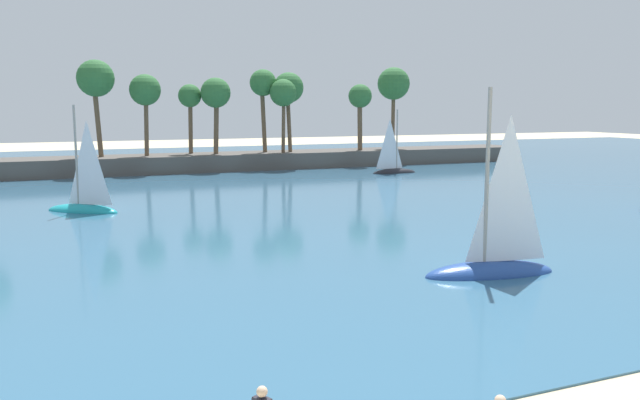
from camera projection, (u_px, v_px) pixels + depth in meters
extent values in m
cube|color=#33607F|center=(122.00, 183.00, 57.02)|extent=(220.00, 95.90, 0.06)
cube|color=#514C47|center=(113.00, 165.00, 64.15)|extent=(96.46, 6.00, 1.80)
cylinder|color=brown|center=(360.00, 123.00, 73.19)|extent=(0.78, 0.81, 6.20)
sphere|color=#2D6633|center=(360.00, 96.00, 72.74)|extent=(2.68, 2.68, 2.68)
cylinder|color=brown|center=(393.00, 116.00, 76.83)|extent=(0.60, 0.71, 7.72)
sphere|color=#2D6633|center=(394.00, 84.00, 76.27)|extent=(3.85, 3.85, 3.85)
cylinder|color=brown|center=(191.00, 125.00, 67.74)|extent=(0.50, 0.62, 6.12)
sphere|color=#2D6633|center=(190.00, 96.00, 67.30)|extent=(2.43, 2.43, 2.43)
cylinder|color=brown|center=(283.00, 123.00, 69.22)|extent=(0.59, 0.59, 6.47)
sphere|color=#2D6633|center=(283.00, 93.00, 68.76)|extent=(2.94, 2.94, 2.94)
cylinder|color=brown|center=(263.00, 118.00, 69.87)|extent=(0.74, 0.51, 7.56)
sphere|color=#2D6633|center=(263.00, 83.00, 69.33)|extent=(2.89, 2.89, 2.89)
cylinder|color=brown|center=(216.00, 123.00, 67.40)|extent=(0.80, 0.81, 6.44)
sphere|color=#2D6633|center=(216.00, 93.00, 66.94)|extent=(3.15, 3.15, 3.15)
cylinder|color=brown|center=(146.00, 123.00, 64.44)|extent=(0.54, 0.67, 6.64)
sphere|color=#2D6633|center=(145.00, 90.00, 63.96)|extent=(3.13, 3.13, 3.13)
cylinder|color=brown|center=(97.00, 118.00, 62.90)|extent=(0.84, 0.59, 7.73)
sphere|color=#2D6633|center=(95.00, 78.00, 62.34)|extent=(3.61, 3.61, 3.61)
cylinder|color=brown|center=(289.00, 120.00, 70.47)|extent=(0.67, 0.67, 7.06)
sphere|color=#2D6633|center=(289.00, 88.00, 69.96)|extent=(3.31, 3.31, 3.31)
sphere|color=beige|center=(262.00, 392.00, 11.69)|extent=(0.21, 0.21, 0.21)
ellipsoid|color=black|center=(394.00, 173.00, 65.00)|extent=(4.80, 1.57, 0.95)
cylinder|color=gray|center=(397.00, 139.00, 64.59)|extent=(0.14, 0.14, 5.95)
pyramid|color=silver|center=(390.00, 144.00, 64.37)|extent=(2.15, 0.21, 5.06)
ellipsoid|color=#234793|center=(490.00, 274.00, 25.65)|extent=(5.71, 2.59, 1.10)
cylinder|color=gray|center=(487.00, 176.00, 25.01)|extent=(0.17, 0.17, 6.88)
pyramid|color=silver|center=(508.00, 188.00, 25.29)|extent=(2.47, 0.60, 5.85)
ellipsoid|color=teal|center=(83.00, 212.00, 41.03)|extent=(4.89, 4.31, 1.01)
cylinder|color=gray|center=(76.00, 155.00, 40.57)|extent=(0.15, 0.15, 6.30)
pyramid|color=silver|center=(88.00, 163.00, 40.41)|extent=(1.87, 1.52, 5.35)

